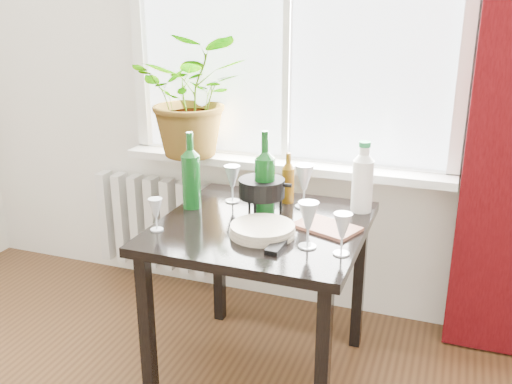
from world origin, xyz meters
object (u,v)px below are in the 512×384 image
(radiator, at_px, (161,223))
(wineglass_back_left, at_px, (232,183))
(wineglass_front_right, at_px, (308,224))
(table, at_px, (262,243))
(tv_remote, at_px, (278,244))
(wineglass_front_left, at_px, (156,214))
(bottle_amber, at_px, (288,178))
(wineglass_back_center, at_px, (304,185))
(wine_bottle_left, at_px, (191,170))
(wineglass_far_right, at_px, (342,233))
(cleaning_bottle, at_px, (363,176))
(cutting_board, at_px, (327,227))
(potted_plant, at_px, (194,96))
(fondue_pot, at_px, (262,196))
(plate_stack, at_px, (262,230))
(wine_bottle_right, at_px, (265,173))

(radiator, xyz_separation_m, wineglass_back_left, (0.63, -0.43, 0.45))
(wineglass_front_right, bearing_deg, table, 144.89)
(tv_remote, bearing_deg, wineglass_front_left, -176.72)
(bottle_amber, distance_m, wineglass_front_left, 0.65)
(wineglass_back_center, bearing_deg, wineglass_front_right, -72.53)
(wine_bottle_left, bearing_deg, wineglass_back_left, 42.59)
(wine_bottle_left, xyz_separation_m, wineglass_far_right, (0.74, -0.26, -0.09))
(cleaning_bottle, relative_size, cutting_board, 1.28)
(potted_plant, relative_size, cleaning_bottle, 1.94)
(wine_bottle_left, bearing_deg, fondue_pot, 7.27)
(wineglass_front_left, bearing_deg, plate_stack, 13.89)
(wine_bottle_left, distance_m, cutting_board, 0.65)
(radiator, bearing_deg, wineglass_far_right, -33.75)
(wineglass_far_right, height_order, fondue_pot, wineglass_far_right)
(table, xyz_separation_m, plate_stack, (0.04, -0.12, 0.11))
(radiator, xyz_separation_m, potted_plant, (0.29, -0.09, 0.78))
(table, distance_m, potted_plant, 0.93)
(fondue_pot, height_order, cutting_board, fondue_pot)
(cleaning_bottle, xyz_separation_m, wineglass_far_right, (0.01, -0.48, -0.08))
(wine_bottle_right, distance_m, wineglass_front_left, 0.49)
(potted_plant, height_order, wineglass_front_right, potted_plant)
(wine_bottle_left, xyz_separation_m, wineglass_back_center, (0.47, 0.17, -0.07))
(wineglass_back_center, bearing_deg, bottle_amber, 157.08)
(potted_plant, xyz_separation_m, cutting_board, (0.83, -0.51, -0.41))
(wineglass_back_left, distance_m, cutting_board, 0.52)
(wineglass_far_right, relative_size, wineglass_front_left, 1.19)
(wineglass_front_left, bearing_deg, cutting_board, 21.47)
(table, height_order, cutting_board, cutting_board)
(fondue_pot, relative_size, tv_remote, 1.33)
(radiator, bearing_deg, cleaning_bottle, -15.80)
(wineglass_back_left, bearing_deg, cleaning_bottle, 8.11)
(wineglass_back_center, distance_m, cutting_board, 0.28)
(plate_stack, height_order, fondue_pot, fondue_pot)
(wine_bottle_right, distance_m, tv_remote, 0.39)
(bottle_amber, height_order, plate_stack, bottle_amber)
(wineglass_front_right, bearing_deg, tv_remote, -161.69)
(cleaning_bottle, xyz_separation_m, wineglass_back_center, (-0.25, -0.04, -0.06))
(wineglass_back_center, height_order, cutting_board, wineglass_back_center)
(wine_bottle_left, xyz_separation_m, bottle_amber, (0.39, 0.21, -0.06))
(bottle_amber, distance_m, wineglass_front_right, 0.50)
(radiator, height_order, wineglass_front_left, wineglass_front_left)
(potted_plant, xyz_separation_m, wineglass_far_right, (0.94, -0.73, -0.34))
(wineglass_front_right, bearing_deg, wine_bottle_right, 134.26)
(wine_bottle_left, height_order, wineglass_front_right, wine_bottle_left)
(wineglass_back_center, bearing_deg, cutting_board, -53.59)
(table, distance_m, wineglass_front_left, 0.47)
(potted_plant, relative_size, wineglass_back_center, 3.10)
(potted_plant, height_order, wineglass_back_center, potted_plant)
(radiator, relative_size, wineglass_back_left, 4.53)
(bottle_amber, xyz_separation_m, wineglass_far_right, (0.35, -0.47, -0.04))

